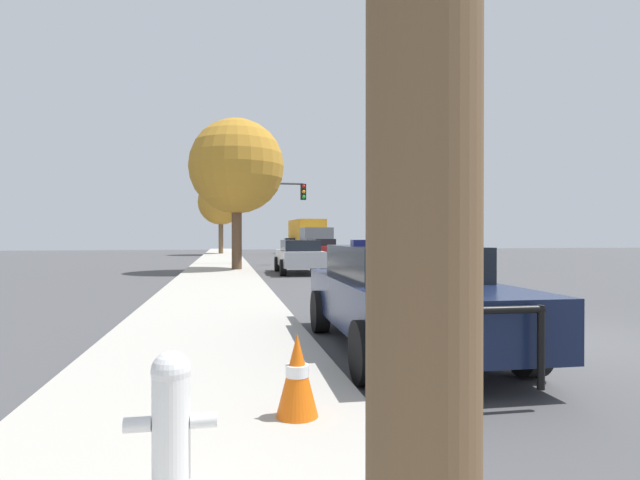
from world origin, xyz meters
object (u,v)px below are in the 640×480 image
Objects in this scene: car_background_midblock at (299,256)px; tree_sidewalk_far at (221,202)px; box_truck at (309,236)px; fire_hydrant at (171,417)px; police_car at (403,294)px; traffic_light at (268,204)px; traffic_cone at (297,375)px; car_background_oncoming at (322,248)px; car_background_distant at (292,245)px; tree_sidewalk_mid at (237,167)px.

car_background_midblock is 23.30m from tree_sidewalk_far.
car_background_midblock is at bearing 76.73° from box_truck.
fire_hydrant is at bearing -89.91° from tree_sidewalk_far.
police_car is 0.62× the size of box_truck.
traffic_light is 0.71× the size of tree_sidewalk_far.
tree_sidewalk_far is 9.51× the size of traffic_cone.
car_background_oncoming is (4.38, 6.63, -2.65)m from traffic_light.
traffic_light is 18.22m from car_background_distant.
fire_hydrant is 0.19× the size of car_background_distant.
traffic_light reaches higher than traffic_cone.
tree_sidewalk_far is at bearing 99.48° from traffic_light.
car_background_oncoming is 0.60× the size of box_truck.
box_truck is (5.05, 16.32, -1.73)m from traffic_light.
car_background_midblock is at bearing -94.06° from car_background_distant.
traffic_cone is at bearing 73.89° from car_background_oncoming.
tree_sidewalk_mid is (-6.88, -21.53, 3.05)m from box_truck.
traffic_cone is at bearing 56.06° from police_car.
traffic_light is at bearing 83.97° from fire_hydrant.
car_background_midblock is at bearing 79.37° from fire_hydrant.
traffic_light reaches higher than box_truck.
traffic_light is at bearing 70.00° from box_truck.
car_background_distant is at bearing -91.42° from car_background_oncoming.
car_background_distant is at bearing 81.48° from fire_hydrant.
car_background_distant is (6.38, 42.62, 0.21)m from fire_hydrant.
tree_sidewalk_mid is 9.99× the size of traffic_cone.
car_background_distant is at bearing 82.46° from traffic_cone.
tree_sidewalk_mid is at bearing -87.65° from tree_sidewalk_far.
car_background_distant is at bearing 78.01° from traffic_light.
police_car is 39.05m from car_background_distant.
tree_sidewalk_mid reaches higher than car_background_distant.
police_car is at bearing -91.60° from car_background_midblock.
tree_sidewalk_mid reaches higher than box_truck.
car_background_oncoming is at bearing 56.51° from traffic_light.
police_car is 14.73m from car_background_midblock.
police_car is at bearing 53.44° from fire_hydrant.
police_car is 3.29m from traffic_cone.
police_car reaches higher than fire_hydrant.
police_car is 1.04× the size of car_background_oncoming.
car_background_oncoming is at bearing -83.86° from car_background_distant.
box_truck is 1.19× the size of tree_sidewalk_mid.
tree_sidewalk_far is at bearing 99.92° from car_background_midblock.
traffic_light is at bearing 51.78° from car_background_oncoming.
tree_sidewalk_far is (-2.70, 16.18, 1.15)m from traffic_light.
traffic_light is at bearing 98.32° from car_background_midblock.
car_background_midblock is 4.95m from tree_sidewalk_mid.
tree_sidewalk_mid is at bearing 87.64° from fire_hydrant.
tree_sidewalk_mid is (-2.65, 1.32, 3.97)m from car_background_midblock.
tree_sidewalk_far is at bearing -164.49° from car_background_distant.
police_car is at bearing -89.63° from traffic_light.
tree_sidewalk_mid reaches higher than police_car.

